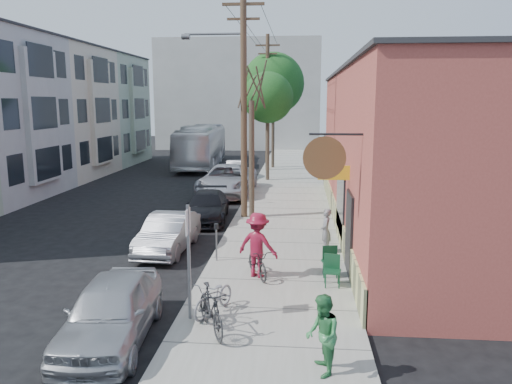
# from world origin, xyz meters

# --- Properties ---
(ground) EXTENTS (120.00, 120.00, 0.00)m
(ground) POSITION_xyz_m (0.00, 0.00, 0.00)
(ground) COLOR black
(sidewalk) EXTENTS (4.50, 58.00, 0.15)m
(sidewalk) POSITION_xyz_m (4.25, 11.00, 0.07)
(sidewalk) COLOR #9B9A8F
(sidewalk) RESTS_ON ground
(cafe_building) EXTENTS (6.60, 20.20, 6.61)m
(cafe_building) POSITION_xyz_m (8.99, 4.99, 3.30)
(cafe_building) COLOR #A0443B
(cafe_building) RESTS_ON ground
(apartment_row) EXTENTS (6.30, 32.00, 9.00)m
(apartment_row) POSITION_xyz_m (-11.85, 14.00, 4.50)
(apartment_row) COLOR #9AA98F
(apartment_row) RESTS_ON ground
(end_cap_building) EXTENTS (18.00, 8.00, 12.00)m
(end_cap_building) POSITION_xyz_m (-2.00, 42.00, 6.00)
(end_cap_building) COLOR #ABABA6
(end_cap_building) RESTS_ON ground
(sign_post) EXTENTS (0.07, 0.45, 2.80)m
(sign_post) POSITION_xyz_m (2.35, -4.76, 1.83)
(sign_post) COLOR slate
(sign_post) RESTS_ON sidewalk
(parking_meter_near) EXTENTS (0.14, 0.14, 1.24)m
(parking_meter_near) POSITION_xyz_m (2.25, -0.31, 0.98)
(parking_meter_near) COLOR slate
(parking_meter_near) RESTS_ON sidewalk
(parking_meter_far) EXTENTS (0.14, 0.14, 1.24)m
(parking_meter_far) POSITION_xyz_m (2.25, 8.96, 0.98)
(parking_meter_far) COLOR slate
(parking_meter_far) RESTS_ON sidewalk
(utility_pole_near) EXTENTS (3.57, 0.28, 10.00)m
(utility_pole_near) POSITION_xyz_m (2.39, 6.08, 5.41)
(utility_pole_near) COLOR #503A28
(utility_pole_near) RESTS_ON sidewalk
(utility_pole_far) EXTENTS (1.80, 0.28, 10.00)m
(utility_pole_far) POSITION_xyz_m (2.45, 21.93, 5.34)
(utility_pole_far) COLOR #503A28
(utility_pole_far) RESTS_ON sidewalk
(tree_bare) EXTENTS (0.24, 0.24, 5.20)m
(tree_bare) POSITION_xyz_m (2.80, 6.02, 2.75)
(tree_bare) COLOR #44392C
(tree_bare) RESTS_ON sidewalk
(tree_leafy_mid) EXTENTS (3.31, 3.31, 7.05)m
(tree_leafy_mid) POSITION_xyz_m (2.80, 16.92, 5.52)
(tree_leafy_mid) COLOR #44392C
(tree_leafy_mid) RESTS_ON sidewalk
(tree_leafy_far) EXTENTS (4.77, 4.77, 8.88)m
(tree_leafy_far) POSITION_xyz_m (2.80, 23.35, 6.64)
(tree_leafy_far) COLOR #44392C
(tree_leafy_far) RESTS_ON sidewalk
(patio_chair_a) EXTENTS (0.59, 0.59, 0.88)m
(patio_chair_a) POSITION_xyz_m (5.88, -1.48, 0.59)
(patio_chair_a) COLOR #113D23
(patio_chair_a) RESTS_ON sidewalk
(patio_chair_b) EXTENTS (0.58, 0.58, 0.88)m
(patio_chair_b) POSITION_xyz_m (5.89, -2.31, 0.59)
(patio_chair_b) COLOR #113D23
(patio_chair_b) RESTS_ON sidewalk
(patron_grey) EXTENTS (0.37, 0.56, 1.53)m
(patron_grey) POSITION_xyz_m (5.86, 0.94, 0.91)
(patron_grey) COLOR slate
(patron_grey) RESTS_ON sidewalk
(patron_green) EXTENTS (0.69, 0.84, 1.58)m
(patron_green) POSITION_xyz_m (5.41, -6.98, 0.94)
(patron_green) COLOR #338045
(patron_green) RESTS_ON sidewalk
(cyclist) EXTENTS (1.43, 1.13, 1.94)m
(cyclist) POSITION_xyz_m (3.73, -1.69, 1.12)
(cyclist) COLOR maroon
(cyclist) RESTS_ON sidewalk
(cyclist_bike) EXTENTS (1.16, 1.74, 0.86)m
(cyclist_bike) POSITION_xyz_m (3.73, -1.69, 0.58)
(cyclist_bike) COLOR black
(cyclist_bike) RESTS_ON sidewalk
(parked_bike_a) EXTENTS (1.24, 1.82, 1.07)m
(parked_bike_a) POSITION_xyz_m (2.98, -5.43, 0.68)
(parked_bike_a) COLOR black
(parked_bike_a) RESTS_ON sidewalk
(parked_bike_b) EXTENTS (1.16, 1.71, 0.85)m
(parked_bike_b) POSITION_xyz_m (2.88, -4.43, 0.58)
(parked_bike_b) COLOR slate
(parked_bike_b) RESTS_ON sidewalk
(car_0) EXTENTS (2.06, 4.39, 1.45)m
(car_0) POSITION_xyz_m (0.80, -5.78, 0.73)
(car_0) COLOR #A9ACB1
(car_0) RESTS_ON ground
(car_1) EXTENTS (1.58, 4.11, 1.34)m
(car_1) POSITION_xyz_m (0.28, 1.02, 0.67)
(car_1) COLOR #919298
(car_1) RESTS_ON ground
(car_2) EXTENTS (2.16, 4.58, 1.29)m
(car_2) POSITION_xyz_m (0.80, 5.77, 0.65)
(car_2) COLOR black
(car_2) RESTS_ON ground
(car_3) EXTENTS (3.03, 6.26, 1.72)m
(car_3) POSITION_xyz_m (0.80, 12.07, 0.86)
(car_3) COLOR #B3B4BB
(car_3) RESTS_ON ground
(car_4) EXTENTS (1.72, 4.05, 1.30)m
(car_4) POSITION_xyz_m (0.64, 17.63, 0.65)
(car_4) COLOR gray
(car_4) RESTS_ON ground
(bus) EXTENTS (3.48, 12.17, 3.35)m
(bus) POSITION_xyz_m (-3.19, 24.66, 1.68)
(bus) COLOR white
(bus) RESTS_ON ground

